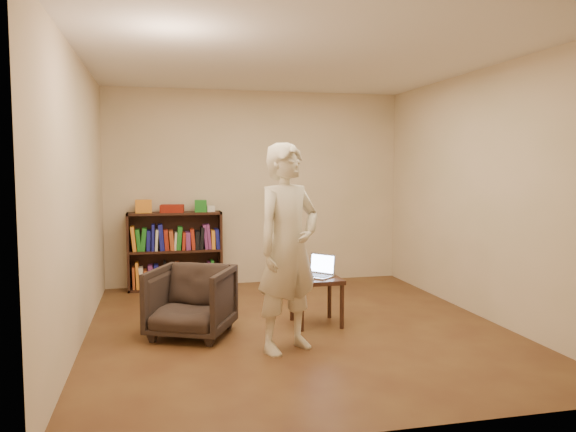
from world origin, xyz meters
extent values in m
plane|color=#482617|center=(0.00, 0.00, 0.00)|extent=(4.50, 4.50, 0.00)
plane|color=white|center=(0.00, 0.00, 2.60)|extent=(4.50, 4.50, 0.00)
plane|color=beige|center=(0.00, 2.25, 1.30)|extent=(4.00, 0.00, 4.00)
plane|color=beige|center=(-2.00, 0.00, 1.30)|extent=(0.00, 4.50, 4.50)
plane|color=beige|center=(2.00, 0.00, 1.30)|extent=(0.00, 4.50, 4.50)
cube|color=black|center=(-1.69, 2.08, 0.50)|extent=(0.03, 0.30, 1.00)
cube|color=black|center=(-0.52, 2.08, 0.50)|extent=(0.03, 0.30, 1.00)
cube|color=black|center=(-1.10, 2.22, 0.50)|extent=(1.20, 0.02, 1.00)
cube|color=black|center=(-1.10, 2.08, 0.01)|extent=(1.20, 0.30, 0.03)
cube|color=black|center=(-1.10, 2.08, 0.50)|extent=(1.14, 0.30, 0.03)
cube|color=black|center=(-1.10, 2.08, 0.98)|extent=(1.20, 0.30, 0.03)
cube|color=orange|center=(-1.49, 2.07, 1.08)|extent=(0.21, 0.16, 0.17)
cube|color=maroon|center=(-1.13, 2.06, 1.05)|extent=(0.32, 0.25, 0.10)
cube|color=#207A23|center=(-0.77, 2.07, 1.08)|extent=(0.16, 0.16, 0.15)
cube|color=silver|center=(-0.64, 2.07, 1.04)|extent=(0.10, 0.10, 0.08)
cube|color=tan|center=(0.38, 2.03, 0.50)|extent=(0.36, 0.36, 0.04)
cylinder|color=tan|center=(0.24, 1.89, 0.24)|extent=(0.03, 0.03, 0.48)
cylinder|color=tan|center=(0.52, 1.89, 0.24)|extent=(0.03, 0.03, 0.48)
cylinder|color=tan|center=(0.24, 2.17, 0.24)|extent=(0.03, 0.03, 0.48)
cylinder|color=tan|center=(0.52, 2.17, 0.24)|extent=(0.03, 0.03, 0.48)
imported|color=black|center=(-1.03, -0.05, 0.33)|extent=(0.94, 0.95, 0.66)
cube|color=black|center=(0.22, 0.06, 0.46)|extent=(0.47, 0.47, 0.04)
cylinder|color=black|center=(0.02, -0.14, 0.22)|extent=(0.04, 0.04, 0.44)
cylinder|color=black|center=(0.42, -0.14, 0.22)|extent=(0.04, 0.04, 0.44)
cylinder|color=black|center=(0.02, 0.26, 0.22)|extent=(0.04, 0.04, 0.44)
cylinder|color=black|center=(0.42, 0.26, 0.22)|extent=(0.04, 0.04, 0.44)
cube|color=#B1B0B5|center=(0.22, 0.07, 0.49)|extent=(0.36, 0.37, 0.02)
cube|color=black|center=(0.22, 0.07, 0.50)|extent=(0.25, 0.27, 0.00)
cube|color=#B1B0B5|center=(0.31, 0.15, 0.60)|extent=(0.22, 0.25, 0.21)
cube|color=#B4D0FD|center=(0.31, 0.15, 0.60)|extent=(0.19, 0.22, 0.17)
imported|color=beige|center=(-0.24, -0.65, 0.89)|extent=(0.78, 0.68, 1.79)
camera|label=1|loc=(-1.31, -5.27, 1.58)|focal=35.00mm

